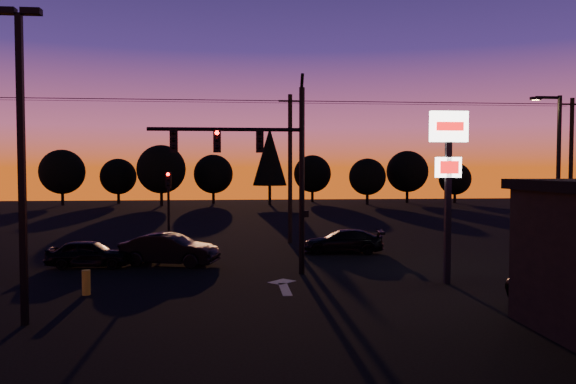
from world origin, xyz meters
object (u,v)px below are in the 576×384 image
Objects in this scene: secondary_signal at (168,199)px; car_left at (89,253)px; pylon_sign at (448,159)px; traffic_signal_mast at (265,159)px; bollard at (86,283)px; parking_lot_light at (21,144)px; streetlight at (557,171)px; car_mid at (169,249)px; car_right at (343,241)px.

secondary_signal is 1.16× the size of car_left.
traffic_signal_mast is at bearing 160.64° from pylon_sign.
parking_lot_light is at bearing -101.67° from bollard.
traffic_signal_mast is 10.19m from parking_lot_light.
secondary_signal is 19.89m from streetlight.
traffic_signal_mast is at bearing -56.81° from secondary_signal.
car_mid is (3.07, 9.74, -4.52)m from parking_lot_light.
bollard is at bearing -167.12° from streetlight.
traffic_signal_mast is 1.98× the size of car_right.
pylon_sign is 0.85× the size of streetlight.
car_mid is (-4.33, 2.74, -4.19)m from traffic_signal_mast.
car_left is at bearing 177.33° from streetlight.
traffic_signal_mast reaches higher than car_left.
traffic_signal_mast is 1.97× the size of secondary_signal.
car_mid is (2.29, 5.95, 0.30)m from bollard.
traffic_signal_mast is 1.89× the size of car_mid.
car_right is (9.41, -1.81, -2.23)m from secondary_signal.
parking_lot_light is (-2.50, -14.49, 2.41)m from secondary_signal.
secondary_signal is 1.00× the size of car_right.
pylon_sign is 16.43m from car_left.
traffic_signal_mast is 9.52× the size of bollard.
traffic_signal_mast reaches higher than streetlight.
car_left is at bearing 102.99° from bollard.
car_mid is at bearing 68.97° from bollard.
secondary_signal is 14.90m from parking_lot_light.
secondary_signal reaches higher than car_right.
secondary_signal is at bearing 140.23° from pylon_sign.
streetlight is 1.76× the size of car_mid.
car_left is at bearing 162.32° from traffic_signal_mast.
car_left is at bearing -69.07° from car_right.
secondary_signal is 6.23m from car_left.
car_right is (11.13, 8.89, 0.18)m from bollard.
parking_lot_light is at bearing -162.77° from pylon_sign.
streetlight is at bearing 30.08° from pylon_sign.
parking_lot_light is at bearing -136.63° from traffic_signal_mast.
pylon_sign is (12.00, -9.99, 2.05)m from secondary_signal.
parking_lot_light is at bearing -173.76° from car_left.
pylon_sign is (14.50, 4.50, -0.36)m from parking_lot_light.
car_left is at bearing 108.78° from car_mid.
streetlight reaches higher than car_left.
streetlight is 8.87× the size of bollard.
car_right is (8.84, 2.94, -0.12)m from car_mid.
streetlight is at bearing -89.69° from car_left.
car_mid is at bearing -83.69° from car_left.
traffic_signal_mast is 8.62m from bollard.
secondary_signal reaches higher than bollard.
streetlight is at bearing -78.40° from car_mid.
streetlight is 1.84× the size of car_right.
bollard is 0.20× the size of car_mid.
pylon_sign is at bearing -105.50° from car_left.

